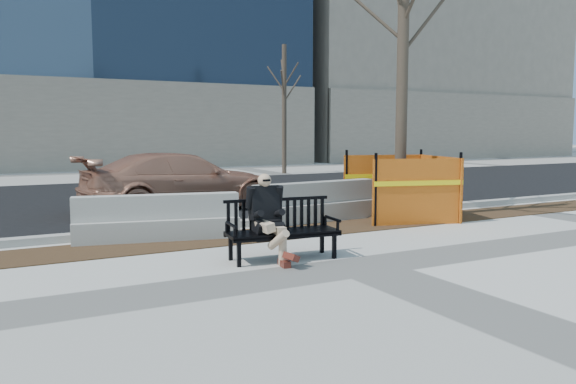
# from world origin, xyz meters

# --- Properties ---
(ground) EXTENTS (120.00, 120.00, 0.00)m
(ground) POSITION_xyz_m (0.00, 0.00, 0.00)
(ground) COLOR beige
(ground) RESTS_ON ground
(mulch_strip) EXTENTS (40.00, 1.20, 0.02)m
(mulch_strip) POSITION_xyz_m (0.00, 2.60, 0.00)
(mulch_strip) COLOR #47301C
(mulch_strip) RESTS_ON ground
(asphalt_street) EXTENTS (60.00, 10.40, 0.01)m
(asphalt_street) POSITION_xyz_m (0.00, 8.80, 0.00)
(asphalt_street) COLOR black
(asphalt_street) RESTS_ON ground
(curb) EXTENTS (60.00, 0.25, 0.12)m
(curb) POSITION_xyz_m (0.00, 3.55, 0.06)
(curb) COLOR #9E9B93
(curb) RESTS_ON ground
(bench) EXTENTS (1.62, 0.75, 0.84)m
(bench) POSITION_xyz_m (-0.72, 0.83, 0.00)
(bench) COLOR black
(bench) RESTS_ON ground
(seated_man) EXTENTS (0.60, 0.89, 1.18)m
(seated_man) POSITION_xyz_m (-0.93, 0.90, 0.00)
(seated_man) COLOR black
(seated_man) RESTS_ON ground
(tree_fence) EXTENTS (3.34, 3.34, 6.77)m
(tree_fence) POSITION_xyz_m (3.05, 2.98, 0.00)
(tree_fence) COLOR orange
(tree_fence) RESTS_ON ground
(sedan) EXTENTS (4.53, 2.16, 1.28)m
(sedan) POSITION_xyz_m (-0.46, 6.20, 0.00)
(sedan) COLOR #AA7056
(sedan) RESTS_ON ground
(jersey_barrier_left) EXTENTS (2.65, 1.05, 0.75)m
(jersey_barrier_left) POSITION_xyz_m (-1.86, 3.00, 0.00)
(jersey_barrier_left) COLOR #A9A69E
(jersey_barrier_left) RESTS_ON ground
(jersey_barrier_right) EXTENTS (2.75, 0.80, 0.78)m
(jersey_barrier_right) POSITION_xyz_m (1.37, 3.46, 0.00)
(jersey_barrier_right) COLOR gray
(jersey_barrier_right) RESTS_ON ground
(far_tree_right) EXTENTS (2.54, 2.54, 5.63)m
(far_tree_right) POSITION_xyz_m (6.56, 14.72, 0.00)
(far_tree_right) COLOR #4B3D30
(far_tree_right) RESTS_ON ground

